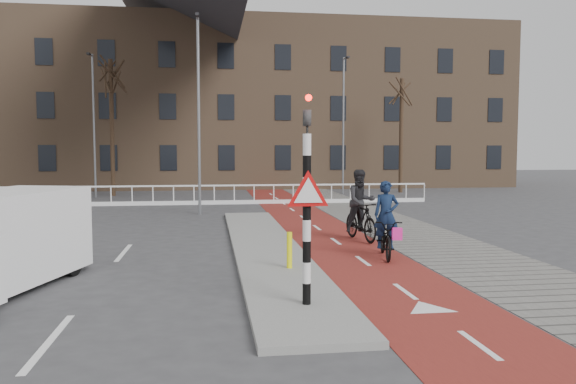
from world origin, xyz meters
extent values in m
plane|color=#38383A|center=(0.00, 0.00, 0.00)|extent=(120.00, 120.00, 0.00)
cube|color=maroon|center=(1.50, 10.00, 0.01)|extent=(2.50, 60.00, 0.01)
cube|color=slate|center=(4.30, 10.00, 0.01)|extent=(3.00, 60.00, 0.01)
cube|color=gray|center=(-0.70, 4.00, 0.06)|extent=(1.80, 16.00, 0.12)
cylinder|color=black|center=(-0.60, -2.00, 1.56)|extent=(0.14, 0.14, 2.88)
imported|color=black|center=(-0.60, -2.00, 3.40)|extent=(0.13, 0.16, 0.80)
cylinder|color=#FF0C05|center=(-0.60, -2.14, 3.58)|extent=(0.11, 0.02, 0.11)
cylinder|color=#F7F60D|center=(-0.48, 0.93, 0.52)|extent=(0.12, 0.12, 0.80)
imported|color=black|center=(2.19, 2.35, 0.50)|extent=(0.99, 1.95, 0.98)
imported|color=#0F1E3C|center=(2.19, 2.35, 1.10)|extent=(0.69, 0.52, 1.71)
cube|color=#F823A0|center=(2.30, 1.81, 0.69)|extent=(0.27, 0.20, 0.29)
imported|color=black|center=(2.26, 5.03, 0.61)|extent=(0.94, 2.08, 1.21)
imported|color=black|center=(2.26, 5.03, 1.20)|extent=(1.04, 0.88, 1.90)
cube|color=#1D8621|center=(-5.46, 0.10, 0.92)|extent=(0.81, 2.74, 0.55)
cylinder|color=black|center=(-6.67, 1.77, 0.31)|extent=(0.39, 0.66, 0.62)
cylinder|color=black|center=(-5.22, 1.35, 0.31)|extent=(0.39, 0.66, 0.62)
cube|color=silver|center=(-5.00, 17.00, 0.95)|extent=(28.00, 0.08, 0.08)
cube|color=silver|center=(-5.00, 17.00, 0.10)|extent=(28.00, 0.10, 0.20)
cube|color=#7F6047|center=(-3.00, 32.00, 6.00)|extent=(46.00, 10.00, 12.00)
cylinder|color=black|center=(-7.89, 23.08, 4.01)|extent=(0.25, 0.25, 8.02)
cylinder|color=black|center=(9.94, 23.40, 3.62)|extent=(0.26, 0.26, 7.25)
cylinder|color=slate|center=(-2.64, 12.70, 4.11)|extent=(0.12, 0.12, 8.21)
cylinder|color=slate|center=(-8.74, 22.24, 4.07)|extent=(0.12, 0.12, 8.14)
cylinder|color=slate|center=(5.92, 22.47, 4.16)|extent=(0.12, 0.12, 8.32)
camera|label=1|loc=(-2.21, -11.22, 2.73)|focal=35.00mm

